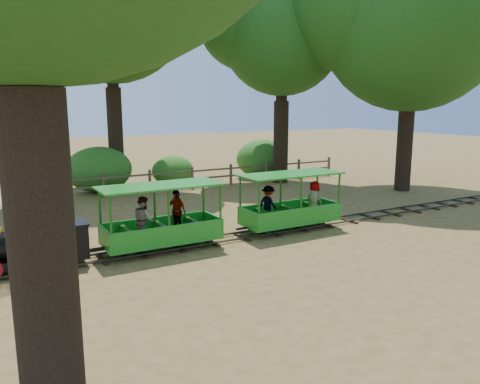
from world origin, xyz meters
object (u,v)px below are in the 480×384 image
fence (172,178)px  locomotive (18,194)px  carriage_front (161,223)px  carriage_rear (289,207)px

fence → locomotive: bearing=-130.3°
locomotive → fence: (6.74, 7.94, -1.24)m
carriage_front → carriage_rear: size_ratio=1.00×
carriage_front → fence: (3.44, 7.98, -0.17)m
locomotive → fence: 10.49m
carriage_front → fence: 8.69m
carriage_rear → carriage_front: bearing=179.7°
locomotive → carriage_rear: 7.49m
locomotive → carriage_rear: (7.41, -0.06, -1.09)m
carriage_rear → fence: size_ratio=0.18×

